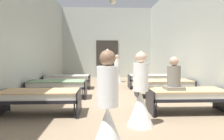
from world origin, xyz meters
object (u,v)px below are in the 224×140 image
object	(u,v)px
bed_right_row_0	(187,95)
potted_plant	(108,69)
nurse_near_aisle	(117,72)
nurse_mid_aisle	(108,118)
bed_left_row_0	(40,96)
bed_right_row_2	(150,78)
bed_left_row_1	(58,85)
bed_right_row_1	(164,84)
patient_seated_primary	(174,77)
bed_left_row_2	(68,78)
nurse_far_aisle	(140,99)

from	to	relation	value
bed_right_row_0	potted_plant	distance (m)	7.08
nurse_near_aisle	nurse_mid_aisle	xyz separation A→B (m)	(-0.70, -7.85, 0.00)
bed_left_row_0	bed_right_row_2	bearing A→B (deg)	46.69
bed_right_row_0	potted_plant	world-z (taller)	potted_plant
bed_right_row_2	nurse_near_aisle	distance (m)	2.39
bed_right_row_2	nurse_mid_aisle	bearing A→B (deg)	-108.96
bed_left_row_1	bed_right_row_2	bearing A→B (deg)	27.94
bed_right_row_0	bed_right_row_1	bearing A→B (deg)	90.00
nurse_near_aisle	patient_seated_primary	distance (m)	5.88
bed_right_row_0	bed_left_row_2	world-z (taller)	same
bed_left_row_1	bed_right_row_1	xyz separation A→B (m)	(3.58, 0.00, 0.00)
nurse_near_aisle	nurse_far_aisle	xyz separation A→B (m)	(-0.02, -6.68, 0.00)
bed_right_row_2	nurse_mid_aisle	distance (m)	6.20
bed_left_row_0	bed_left_row_2	bearing A→B (deg)	90.00
bed_left_row_1	patient_seated_primary	bearing A→B (deg)	-30.53
nurse_mid_aisle	patient_seated_primary	world-z (taller)	nurse_mid_aisle
bed_left_row_2	bed_right_row_2	size ratio (longest dim) A/B	1.00
bed_right_row_0	bed_left_row_1	distance (m)	4.05
nurse_near_aisle	patient_seated_primary	world-z (taller)	nurse_near_aisle
bed_left_row_0	bed_left_row_2	xyz separation A→B (m)	(0.00, 3.80, 0.00)
bed_right_row_1	patient_seated_primary	distance (m)	1.99
bed_right_row_0	nurse_far_aisle	xyz separation A→B (m)	(-1.33, -0.90, 0.09)
bed_left_row_0	bed_left_row_1	bearing A→B (deg)	90.00
bed_left_row_2	potted_plant	bearing A→B (deg)	59.21
bed_right_row_0	nurse_near_aisle	bearing A→B (deg)	102.83
bed_left_row_0	bed_right_row_1	xyz separation A→B (m)	(3.58, 1.90, 0.00)
bed_left_row_1	nurse_mid_aisle	xyz separation A→B (m)	(1.57, -3.96, 0.09)
nurse_mid_aisle	nurse_near_aisle	bearing A→B (deg)	34.28
nurse_mid_aisle	patient_seated_primary	distance (m)	2.67
nurse_far_aisle	patient_seated_primary	bearing A→B (deg)	18.27
bed_left_row_0	nurse_near_aisle	world-z (taller)	nurse_near_aisle
patient_seated_primary	potted_plant	size ratio (longest dim) A/B	0.77
potted_plant	nurse_mid_aisle	bearing A→B (deg)	-91.61
nurse_near_aisle	potted_plant	xyz separation A→B (m)	(-0.45, 1.06, 0.11)
patient_seated_primary	bed_right_row_1	bearing A→B (deg)	79.60
bed_right_row_0	bed_left_row_1	bearing A→B (deg)	152.06
bed_right_row_2	nurse_near_aisle	size ratio (longest dim) A/B	1.28
bed_right_row_1	bed_right_row_2	xyz separation A→B (m)	(0.00, 1.90, 0.00)
bed_left_row_0	bed_right_row_0	world-z (taller)	same
bed_left_row_1	bed_left_row_2	distance (m)	1.90
bed_left_row_1	nurse_near_aisle	xyz separation A→B (m)	(2.26, 3.89, 0.09)
nurse_mid_aisle	nurse_far_aisle	bearing A→B (deg)	9.14
potted_plant	bed_right_row_2	bearing A→B (deg)	-59.97
bed_right_row_2	nurse_far_aisle	bearing A→B (deg)	-105.86
bed_right_row_2	patient_seated_primary	xyz separation A→B (m)	(-0.35, -3.81, 0.43)
bed_left_row_0	nurse_mid_aisle	size ratio (longest dim) A/B	1.28
bed_right_row_1	patient_seated_primary	size ratio (longest dim) A/B	2.37
bed_right_row_2	nurse_mid_aisle	world-z (taller)	nurse_mid_aisle
bed_left_row_1	nurse_near_aisle	bearing A→B (deg)	59.79
bed_left_row_0	bed_left_row_2	distance (m)	3.80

